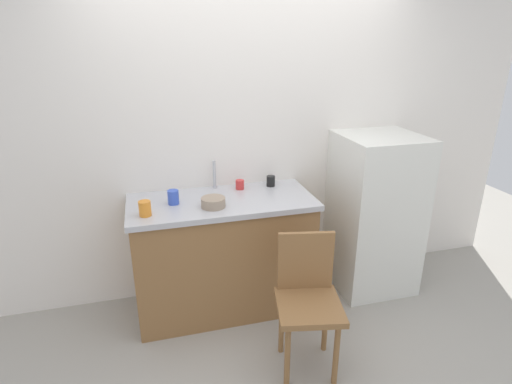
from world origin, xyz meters
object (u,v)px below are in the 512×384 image
at_px(cup_orange, 145,209).
at_px(cup_black, 271,181).
at_px(terracotta_bowl, 213,202).
at_px(chair, 308,297).
at_px(refrigerator, 374,213).
at_px(cup_blue, 173,197).
at_px(cup_red, 240,185).

xyz_separation_m(cup_orange, cup_black, (0.98, 0.34, -0.01)).
bearing_deg(terracotta_bowl, chair, -52.23).
distance_m(refrigerator, cup_orange, 1.87).
bearing_deg(cup_black, cup_blue, -167.24).
distance_m(terracotta_bowl, cup_black, 0.60).
distance_m(refrigerator, cup_red, 1.16).
height_order(chair, cup_black, cup_black).
distance_m(refrigerator, terracotta_bowl, 1.41).
height_order(refrigerator, terracotta_bowl, refrigerator).
xyz_separation_m(chair, cup_blue, (-0.74, 0.75, 0.47)).
bearing_deg(chair, cup_red, 114.89).
relative_size(refrigerator, terracotta_bowl, 7.75).
bearing_deg(cup_black, cup_red, -179.67).
bearing_deg(cup_orange, refrigerator, 4.75).
bearing_deg(cup_orange, cup_black, 19.02).
distance_m(chair, terracotta_bowl, 0.91).
xyz_separation_m(chair, terracotta_bowl, (-0.48, 0.62, 0.45)).
xyz_separation_m(cup_red, cup_black, (0.25, 0.00, 0.01)).
height_order(refrigerator, cup_blue, refrigerator).
height_order(chair, cup_orange, cup_orange).
xyz_separation_m(terracotta_bowl, cup_black, (0.52, 0.31, 0.01)).
bearing_deg(cup_red, cup_orange, -155.15).
bearing_deg(cup_red, terracotta_bowl, -130.72).
bearing_deg(cup_orange, terracotta_bowl, 3.78).
bearing_deg(refrigerator, chair, -140.16).
xyz_separation_m(cup_blue, cup_black, (0.78, 0.18, -0.01)).
relative_size(refrigerator, chair, 1.49).
height_order(chair, cup_red, cup_red).
xyz_separation_m(cup_blue, cup_orange, (-0.20, -0.16, 0.00)).
bearing_deg(cup_blue, cup_black, 12.76).
distance_m(chair, cup_red, 1.06).
bearing_deg(cup_blue, cup_red, 18.40).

